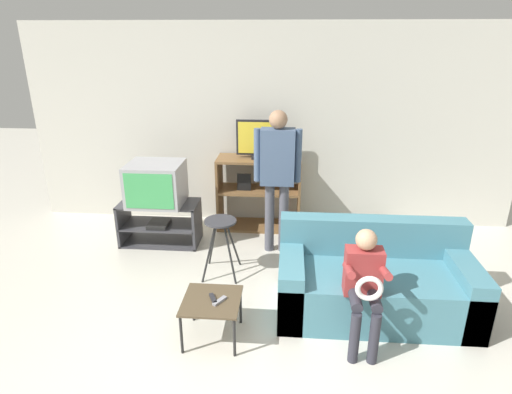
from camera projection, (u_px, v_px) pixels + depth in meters
name	position (u px, v px, depth m)	size (l,w,h in m)	color
wall_back	(271.00, 127.00, 5.59)	(6.40, 0.06, 2.60)	beige
tv_stand	(160.00, 223.00, 5.26)	(0.96, 0.45, 0.53)	#38383D
television_main	(156.00, 184.00, 5.08)	(0.64, 0.56, 0.50)	#9E9EA3
media_shelf	(259.00, 193.00, 5.61)	(1.08, 0.44, 0.96)	brown
television_flat	(260.00, 140.00, 5.37)	(0.60, 0.20, 0.49)	black
folding_stool	(221.00, 231.00, 4.48)	(0.38, 0.42, 0.63)	black
snack_table	(212.00, 304.00, 3.56)	(0.48, 0.48, 0.38)	brown
remote_control_black	(213.00, 299.00, 3.54)	(0.04, 0.14, 0.02)	#232328
remote_control_white	(220.00, 301.00, 3.51)	(0.04, 0.14, 0.02)	gray
couch	(374.00, 283.00, 3.95)	(1.76, 0.86, 0.81)	teal
person_standing_adult	(277.00, 169.00, 4.80)	(0.53, 0.20, 1.68)	#4C4C56
person_seated_child	(364.00, 281.00, 3.39)	(0.33, 0.43, 1.01)	#2D2D38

